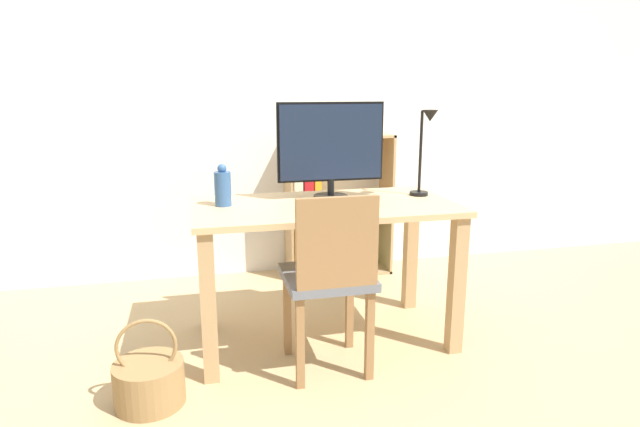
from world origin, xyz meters
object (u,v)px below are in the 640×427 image
keyboard (339,202)px  desk_lamp (425,144)px  bookshelf (321,218)px  vase (223,187)px  monitor (331,145)px  chair (330,275)px  basket (149,381)px

keyboard → desk_lamp: 0.56m
bookshelf → vase: bearing=-128.1°
keyboard → vase: vase is taller
monitor → keyboard: size_ratio=1.75×
monitor → bookshelf: (0.16, 0.87, -0.61)m
bookshelf → monitor: bearing=-100.3°
desk_lamp → monitor: bearing=169.0°
keyboard → chair: size_ratio=0.37×
chair → bookshelf: bearing=82.1°
vase → basket: (-0.37, -0.49, -0.73)m
monitor → vase: (-0.57, -0.06, -0.19)m
bookshelf → basket: 1.83m
keyboard → chair: chair is taller
keyboard → bookshelf: size_ratio=0.33×
keyboard → bookshelf: (0.15, 1.01, -0.34)m
vase → bookshelf: bookshelf is taller
basket → vase: bearing=53.3°
keyboard → chair: (-0.14, -0.34, -0.26)m
monitor → keyboard: 0.31m
vase → desk_lamp: 1.08m
keyboard → basket: bearing=-156.4°
desk_lamp → bookshelf: size_ratio=0.47×
vase → basket: vase is taller
monitor → vase: bearing=-174.1°
keyboard → vase: (-0.58, 0.08, 0.09)m
desk_lamp → vase: bearing=178.1°
desk_lamp → chair: (-0.62, -0.39, -0.54)m
keyboard → basket: size_ratio=0.84×
chair → basket: bearing=-170.9°
keyboard → vase: bearing=172.2°
keyboard → bookshelf: 1.07m
keyboard → basket: 1.22m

